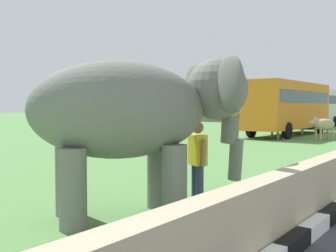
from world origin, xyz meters
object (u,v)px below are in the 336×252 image
Objects in this scene: bus_white at (311,105)px; person_handler at (198,159)px; elephant at (140,112)px; cow_mid at (309,122)px; cow_near at (324,125)px; bus_orange at (288,104)px; cow_far at (278,124)px.

person_handler is at bearing -166.01° from bus_white.
person_handler is (1.13, -0.48, -0.92)m from elephant.
bus_white reaches higher than person_handler.
cow_near is at bearing -151.69° from cow_mid.
elephant is 0.40× the size of bus_orange.
bus_orange is at bearing 149.35° from cow_mid.
person_handler is at bearing -23.02° from elephant.
elephant reaches higher than person_handler.
cow_near is 4.57m from cow_mid.
elephant is 2.05× the size of cow_mid.
person_handler reaches higher than cow_mid.
bus_orange reaches higher than person_handler.
cow_mid is at bearing 28.31° from cow_near.
cow_far is (-4.65, 0.32, 0.00)m from cow_mid.
elephant is 32.26m from bus_white.
elephant is 0.49× the size of bus_white.
bus_orange is 3.42m from cow_far.
cow_far is at bearing -169.83° from bus_orange.
person_handler reaches higher than cow_far.
bus_orange is at bearing 50.49° from cow_near.
cow_far is (16.43, 5.06, -0.06)m from person_handler.
cow_near is at bearing 6.56° from elephant.
elephant is at bearing -173.44° from cow_near.
bus_white is 4.95× the size of cow_far.
cow_near is (-2.52, -3.06, -1.21)m from bus_orange.
elephant reaches higher than cow_far.
person_handler is 0.86× the size of cow_mid.
elephant is at bearing 156.98° from person_handler.
bus_orange is 5.16× the size of cow_mid.
bus_orange reaches higher than cow_mid.
elephant is at bearing -166.03° from bus_orange.
elephant is 22.64m from cow_mid.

